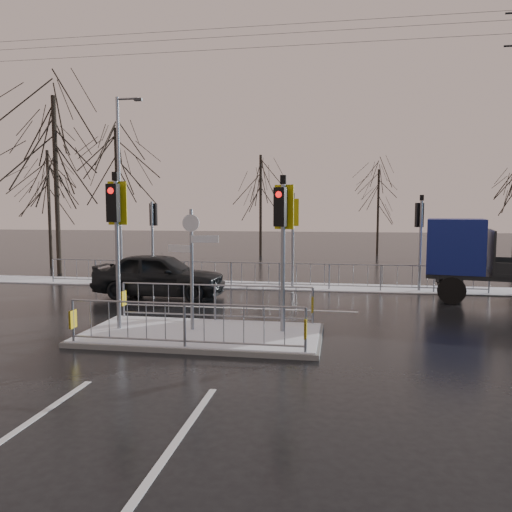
% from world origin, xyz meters
% --- Properties ---
extents(ground, '(120.00, 120.00, 0.00)m').
position_xyz_m(ground, '(0.00, 0.00, 0.00)').
color(ground, black).
rests_on(ground, ground).
extents(snow_verge, '(30.00, 2.00, 0.04)m').
position_xyz_m(snow_verge, '(0.00, 8.60, 0.02)').
color(snow_verge, white).
rests_on(snow_verge, ground).
extents(lane_markings, '(8.00, 11.38, 0.01)m').
position_xyz_m(lane_markings, '(0.00, -0.33, 0.00)').
color(lane_markings, silver).
rests_on(lane_markings, ground).
extents(traffic_island, '(6.00, 3.04, 4.15)m').
position_xyz_m(traffic_island, '(-0.01, 0.01, 0.39)').
color(traffic_island, slate).
rests_on(traffic_island, ground).
extents(far_kerb_fixtures, '(18.00, 0.65, 3.83)m').
position_xyz_m(far_kerb_fixtures, '(0.29, 8.09, 1.02)').
color(far_kerb_fixtures, gray).
rests_on(far_kerb_fixtures, ground).
extents(car_far_lane, '(4.81, 1.94, 1.64)m').
position_xyz_m(car_far_lane, '(-3.10, 5.37, 0.82)').
color(car_far_lane, black).
rests_on(car_far_lane, ground).
extents(flatbed_truck, '(6.50, 3.33, 2.87)m').
position_xyz_m(flatbed_truck, '(8.31, 6.53, 1.53)').
color(flatbed_truck, black).
rests_on(flatbed_truck, ground).
extents(tree_near_a, '(4.75, 4.75, 8.97)m').
position_xyz_m(tree_near_a, '(-10.50, 11.00, 6.11)').
color(tree_near_a, black).
rests_on(tree_near_a, ground).
extents(tree_near_b, '(4.00, 4.00, 7.55)m').
position_xyz_m(tree_near_b, '(-8.00, 12.50, 5.15)').
color(tree_near_b, black).
rests_on(tree_near_b, ground).
extents(tree_near_c, '(3.50, 3.50, 6.61)m').
position_xyz_m(tree_near_c, '(-12.50, 13.50, 4.50)').
color(tree_near_c, black).
rests_on(tree_near_c, ground).
extents(tree_far_a, '(3.75, 3.75, 7.08)m').
position_xyz_m(tree_far_a, '(-2.00, 22.00, 4.82)').
color(tree_far_a, black).
rests_on(tree_far_a, ground).
extents(tree_far_b, '(3.25, 3.25, 6.14)m').
position_xyz_m(tree_far_b, '(6.00, 24.00, 4.18)').
color(tree_far_b, black).
rests_on(tree_far_b, ground).
extents(street_lamp_left, '(1.25, 0.18, 8.20)m').
position_xyz_m(street_lamp_left, '(-6.43, 9.50, 4.49)').
color(street_lamp_left, gray).
rests_on(street_lamp_left, ground).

